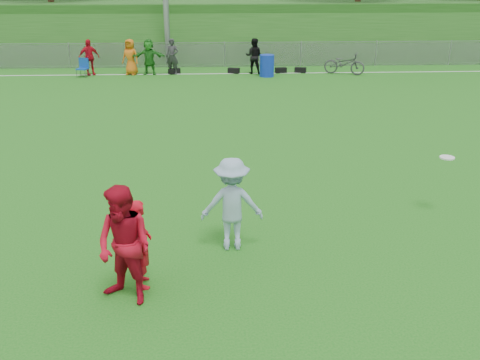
{
  "coord_description": "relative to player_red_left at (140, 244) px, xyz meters",
  "views": [
    {
      "loc": [
        -0.63,
        -8.32,
        4.79
      ],
      "look_at": [
        -0.18,
        0.5,
        1.29
      ],
      "focal_mm": 40.0,
      "sensor_mm": 36.0,
      "label": 1
    }
  ],
  "objects": [
    {
      "name": "recycling_bin",
      "position": [
        3.77,
        17.98,
        -0.24
      ],
      "size": [
        0.7,
        0.7,
        1.02
      ],
      "primitive_type": "cylinder",
      "rotation": [
        0.0,
        0.0,
        -0.03
      ],
      "color": "#102FB3",
      "rests_on": "ground"
    },
    {
      "name": "ground",
      "position": [
        1.83,
        0.78,
        -0.75
      ],
      "size": [
        120.0,
        120.0,
        0.0
      ],
      "primitive_type": "plane",
      "color": "#156615",
      "rests_on": "ground"
    },
    {
      "name": "player_red_center",
      "position": [
        -0.17,
        -0.44,
        0.2
      ],
      "size": [
        1.15,
        1.08,
        1.89
      ],
      "primitive_type": "imported",
      "rotation": [
        0.0,
        0.0,
        -0.53
      ],
      "color": "#B10C21",
      "rests_on": "ground"
    },
    {
      "name": "gear_bags",
      "position": [
        2.9,
        18.88,
        -0.62
      ],
      "size": [
        6.83,
        0.57,
        0.26
      ],
      "color": "black",
      "rests_on": "ground"
    },
    {
      "name": "sideline_far",
      "position": [
        1.83,
        18.78,
        -0.74
      ],
      "size": [
        60.0,
        0.1,
        0.01
      ],
      "primitive_type": "cube",
      "color": "white",
      "rests_on": "ground"
    },
    {
      "name": "player_blue",
      "position": [
        1.49,
        1.18,
        0.12
      ],
      "size": [
        1.12,
        0.65,
        1.74
      ],
      "primitive_type": "imported",
      "rotation": [
        0.0,
        0.0,
        3.14
      ],
      "color": "#8FAEC6",
      "rests_on": "ground"
    },
    {
      "name": "spectator_row",
      "position": [
        -1.3,
        18.78,
        0.1
      ],
      "size": [
        8.95,
        0.81,
        1.69
      ],
      "color": "red",
      "rests_on": "ground"
    },
    {
      "name": "frisbee",
      "position": [
        5.9,
        2.45,
        0.49
      ],
      "size": [
        0.3,
        0.3,
        0.03
      ],
      "color": "white",
      "rests_on": "ground"
    },
    {
      "name": "fence",
      "position": [
        1.83,
        20.78,
        -0.1
      ],
      "size": [
        58.0,
        0.06,
        1.3
      ],
      "color": "gray",
      "rests_on": "ground"
    },
    {
      "name": "bicycle",
      "position": [
        7.58,
        18.35,
        -0.23
      ],
      "size": [
        2.08,
        1.42,
        1.03
      ],
      "primitive_type": "imported",
      "rotation": [
        0.0,
        0.0,
        1.15
      ],
      "color": "#323235",
      "rests_on": "ground"
    },
    {
      "name": "berm",
      "position": [
        1.83,
        31.78,
        0.75
      ],
      "size": [
        120.0,
        18.0,
        3.0
      ],
      "primitive_type": "cube",
      "color": "#1C5317",
      "rests_on": "ground"
    },
    {
      "name": "player_red_left",
      "position": [
        0.0,
        0.0,
        0.0
      ],
      "size": [
        0.47,
        0.61,
        1.5
      ],
      "primitive_type": "imported",
      "rotation": [
        0.0,
        0.0,
        1.8
      ],
      "color": "red",
      "rests_on": "ground"
    },
    {
      "name": "camp_chair",
      "position": [
        -4.99,
        18.28,
        -0.49
      ],
      "size": [
        0.58,
        0.58,
        0.87
      ],
      "rotation": [
        0.0,
        0.0,
        -0.22
      ],
      "color": "#0E429F",
      "rests_on": "ground"
    }
  ]
}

